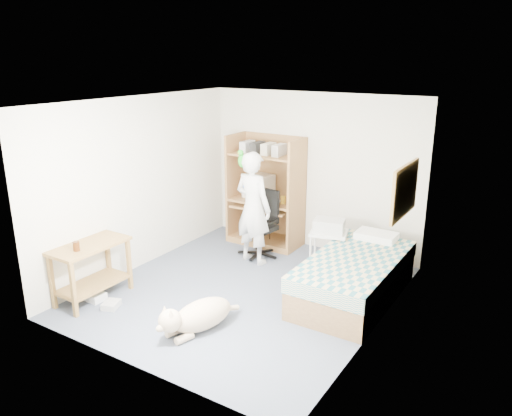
# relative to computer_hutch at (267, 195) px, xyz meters

# --- Properties ---
(floor) EXTENTS (4.00, 4.00, 0.00)m
(floor) POSITION_rel_computer_hutch_xyz_m (0.70, -1.74, -0.82)
(floor) COLOR #454C5D
(floor) RESTS_ON ground
(wall_back) EXTENTS (3.60, 0.02, 2.50)m
(wall_back) POSITION_rel_computer_hutch_xyz_m (0.70, 0.26, 0.43)
(wall_back) COLOR silver
(wall_back) RESTS_ON floor
(wall_right) EXTENTS (0.02, 4.00, 2.50)m
(wall_right) POSITION_rel_computer_hutch_xyz_m (2.50, -1.74, 0.43)
(wall_right) COLOR silver
(wall_right) RESTS_ON floor
(wall_left) EXTENTS (0.02, 4.00, 2.50)m
(wall_left) POSITION_rel_computer_hutch_xyz_m (-1.10, -1.74, 0.43)
(wall_left) COLOR silver
(wall_left) RESTS_ON floor
(ceiling) EXTENTS (3.60, 4.00, 0.02)m
(ceiling) POSITION_rel_computer_hutch_xyz_m (0.70, -1.74, 1.68)
(ceiling) COLOR white
(ceiling) RESTS_ON wall_back
(computer_hutch) EXTENTS (1.20, 0.63, 1.80)m
(computer_hutch) POSITION_rel_computer_hutch_xyz_m (0.00, 0.00, 0.00)
(computer_hutch) COLOR brown
(computer_hutch) RESTS_ON floor
(bed) EXTENTS (1.02, 2.02, 0.66)m
(bed) POSITION_rel_computer_hutch_xyz_m (2.00, -1.12, -0.53)
(bed) COLOR brown
(bed) RESTS_ON floor
(side_desk) EXTENTS (0.50, 1.00, 0.75)m
(side_desk) POSITION_rel_computer_hutch_xyz_m (-0.85, -2.94, -0.33)
(side_desk) COLOR olive
(side_desk) RESTS_ON floor
(corkboard) EXTENTS (0.04, 0.94, 0.66)m
(corkboard) POSITION_rel_computer_hutch_xyz_m (2.47, -0.84, 0.63)
(corkboard) COLOR olive
(corkboard) RESTS_ON wall_right
(office_chair) EXTENTS (0.58, 0.58, 1.03)m
(office_chair) POSITION_rel_computer_hutch_xyz_m (0.21, -0.50, -0.45)
(office_chair) COLOR black
(office_chair) RESTS_ON floor
(person) EXTENTS (0.68, 0.50, 1.71)m
(person) POSITION_rel_computer_hutch_xyz_m (0.25, -0.80, 0.03)
(person) COLOR silver
(person) RESTS_ON floor
(parrot) EXTENTS (0.13, 0.22, 0.35)m
(parrot) POSITION_rel_computer_hutch_xyz_m (0.05, -0.79, 0.74)
(parrot) COLOR #15951F
(parrot) RESTS_ON person
(dog) EXTENTS (0.57, 1.12, 0.43)m
(dog) POSITION_rel_computer_hutch_xyz_m (0.79, -2.84, -0.63)
(dog) COLOR beige
(dog) RESTS_ON floor
(printer_cart) EXTENTS (0.60, 0.53, 0.62)m
(printer_cart) POSITION_rel_computer_hutch_xyz_m (1.37, -0.54, -0.41)
(printer_cart) COLOR silver
(printer_cart) RESTS_ON floor
(printer) EXTENTS (0.49, 0.42, 0.18)m
(printer) POSITION_rel_computer_hutch_xyz_m (1.37, -0.54, -0.12)
(printer) COLOR #B3B2AD
(printer) RESTS_ON printer_cart
(crt_monitor) EXTENTS (0.45, 0.47, 0.37)m
(crt_monitor) POSITION_rel_computer_hutch_xyz_m (-0.16, 0.01, 0.14)
(crt_monitor) COLOR beige
(crt_monitor) RESTS_ON computer_hutch
(keyboard) EXTENTS (0.46, 0.20, 0.03)m
(keyboard) POSITION_rel_computer_hutch_xyz_m (-0.02, -0.16, -0.15)
(keyboard) COLOR beige
(keyboard) RESTS_ON computer_hutch
(pencil_cup) EXTENTS (0.08, 0.08, 0.12)m
(pencil_cup) POSITION_rel_computer_hutch_xyz_m (0.36, -0.09, -0.00)
(pencil_cup) COLOR gold
(pencil_cup) RESTS_ON computer_hutch
(drink_glass) EXTENTS (0.08, 0.08, 0.12)m
(drink_glass) POSITION_rel_computer_hutch_xyz_m (-0.80, -3.17, -0.01)
(drink_glass) COLOR #43210A
(drink_glass) RESTS_ON side_desk
(floor_box_a) EXTENTS (0.26, 0.21, 0.10)m
(floor_box_a) POSITION_rel_computer_hutch_xyz_m (-0.80, -2.97, -0.77)
(floor_box_a) COLOR white
(floor_box_a) RESTS_ON floor
(floor_box_b) EXTENTS (0.25, 0.27, 0.08)m
(floor_box_b) POSITION_rel_computer_hutch_xyz_m (-0.47, -3.00, -0.78)
(floor_box_b) COLOR #ADAEA9
(floor_box_b) RESTS_ON floor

